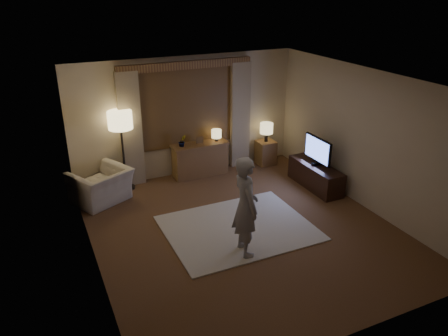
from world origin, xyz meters
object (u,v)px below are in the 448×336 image
sideboard (200,160)px  person (246,206)px  side_table (266,153)px  tv_stand (315,176)px  armchair (101,186)px

sideboard → person: size_ratio=0.74×
side_table → tv_stand: 1.58m
sideboard → person: 3.21m
armchair → tv_stand: bearing=137.1°
sideboard → side_table: size_ratio=2.14×
armchair → person: (1.74, -2.74, 0.50)m
sideboard → side_table: sideboard is taller
side_table → person: person is taller
armchair → tv_stand: armchair is taller
person → side_table: bearing=-30.2°
side_table → tv_stand: size_ratio=0.40×
tv_stand → armchair: bearing=164.0°
armchair → side_table: bearing=158.1°
armchair → tv_stand: size_ratio=0.73×
tv_stand → person: 2.95m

